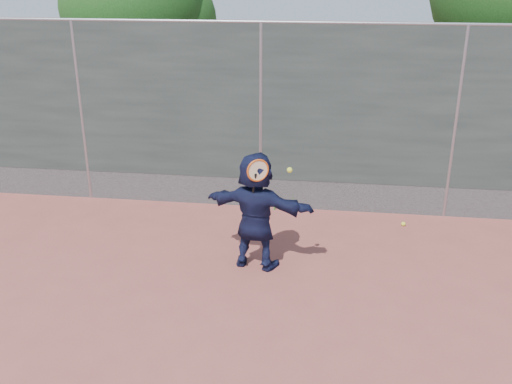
# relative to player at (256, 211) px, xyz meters

# --- Properties ---
(ground) EXTENTS (80.00, 80.00, 0.00)m
(ground) POSITION_rel_player_xyz_m (-0.20, -1.46, -0.80)
(ground) COLOR #9E4C42
(ground) RESTS_ON ground
(player) EXTENTS (1.55, 0.79, 1.60)m
(player) POSITION_rel_player_xyz_m (0.00, 0.00, 0.00)
(player) COLOR #161B3D
(player) RESTS_ON ground
(ball_ground) EXTENTS (0.07, 0.07, 0.07)m
(ball_ground) POSITION_rel_player_xyz_m (2.11, 1.55, -0.76)
(ball_ground) COLOR yellow
(ball_ground) RESTS_ON ground
(fence) EXTENTS (20.00, 0.06, 3.03)m
(fence) POSITION_rel_player_xyz_m (-0.20, 2.04, 0.78)
(fence) COLOR #38423D
(fence) RESTS_ON ground
(swing_action) EXTENTS (0.56, 0.17, 0.51)m
(swing_action) POSITION_rel_player_xyz_m (0.09, -0.20, 0.62)
(swing_action) COLOR #D25313
(swing_action) RESTS_ON ground
(tree_left) EXTENTS (3.15, 3.00, 4.53)m
(tree_left) POSITION_rel_player_xyz_m (-3.05, 5.09, 2.14)
(tree_left) COLOR #382314
(tree_left) RESTS_ON ground
(weed_clump) EXTENTS (0.68, 0.07, 0.30)m
(weed_clump) POSITION_rel_player_xyz_m (0.09, 1.92, -0.66)
(weed_clump) COLOR #387226
(weed_clump) RESTS_ON ground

